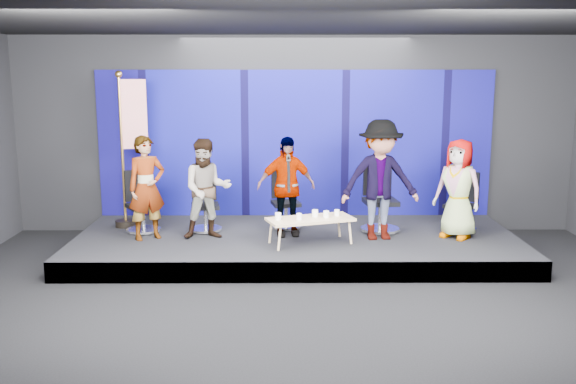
# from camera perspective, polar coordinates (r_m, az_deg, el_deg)

# --- Properties ---
(ground) EXTENTS (10.00, 10.00, 0.00)m
(ground) POSITION_cam_1_polar(r_m,az_deg,el_deg) (8.00, 1.11, -10.44)
(ground) COLOR black
(ground) RESTS_ON ground
(room_walls) EXTENTS (10.02, 8.02, 3.51)m
(room_walls) POSITION_cam_1_polar(r_m,az_deg,el_deg) (7.47, 1.17, 7.20)
(room_walls) COLOR black
(room_walls) RESTS_ON ground
(riser) EXTENTS (7.00, 3.00, 0.30)m
(riser) POSITION_cam_1_polar(r_m,az_deg,el_deg) (10.33, 0.76, -4.63)
(riser) COLOR black
(riser) RESTS_ON ground
(backdrop) EXTENTS (7.00, 0.08, 2.60)m
(backdrop) POSITION_cam_1_polar(r_m,az_deg,el_deg) (11.48, 0.64, 4.31)
(backdrop) COLOR #0C064E
(backdrop) RESTS_ON riser
(chair_a) EXTENTS (0.77, 0.77, 1.00)m
(chair_a) POSITION_cam_1_polar(r_m,az_deg,el_deg) (10.71, -12.86, -1.72)
(chair_a) COLOR silver
(chair_a) RESTS_ON riser
(panelist_a) EXTENTS (0.70, 0.64, 1.62)m
(panelist_a) POSITION_cam_1_polar(r_m,az_deg,el_deg) (10.13, -12.45, 0.36)
(panelist_a) COLOR black
(panelist_a) RESTS_ON riser
(chair_b) EXTENTS (0.63, 0.63, 0.97)m
(chair_b) POSITION_cam_1_polar(r_m,az_deg,el_deg) (10.59, -7.36, -1.72)
(chair_b) COLOR silver
(chair_b) RESTS_ON riser
(panelist_b) EXTENTS (0.86, 0.72, 1.57)m
(panelist_b) POSITION_cam_1_polar(r_m,az_deg,el_deg) (10.01, -7.22, 0.27)
(panelist_b) COLOR black
(panelist_b) RESTS_ON riser
(chair_c) EXTENTS (0.65, 0.65, 0.98)m
(chair_c) POSITION_cam_1_polar(r_m,az_deg,el_deg) (10.69, -0.24, -1.49)
(chair_c) COLOR silver
(chair_c) RESTS_ON riser
(panelist_c) EXTENTS (0.99, 0.57, 1.58)m
(panelist_c) POSITION_cam_1_polar(r_m,az_deg,el_deg) (10.11, -0.18, 0.50)
(panelist_c) COLOR black
(panelist_c) RESTS_ON riser
(chair_d) EXTENTS (0.71, 0.71, 1.15)m
(chair_d) POSITION_cam_1_polar(r_m,az_deg,el_deg) (10.58, 8.14, -1.43)
(chair_d) COLOR silver
(chair_d) RESTS_ON riser
(panelist_d) EXTENTS (1.27, 0.81, 1.86)m
(panelist_d) POSITION_cam_1_polar(r_m,az_deg,el_deg) (9.97, 8.19, 1.07)
(panelist_d) COLOR black
(panelist_d) RESTS_ON riser
(chair_e) EXTENTS (0.76, 0.76, 0.96)m
(chair_e) POSITION_cam_1_polar(r_m,az_deg,el_deg) (10.90, 15.19, -1.67)
(chair_e) COLOR silver
(chair_e) RESTS_ON riser
(panelist_e) EXTENTS (0.90, 0.87, 1.55)m
(panelist_e) POSITION_cam_1_polar(r_m,az_deg,el_deg) (10.32, 14.90, 0.28)
(panelist_e) COLOR black
(panelist_e) RESTS_ON riser
(coffee_table) EXTENTS (1.40, 0.93, 0.40)m
(coffee_table) POSITION_cam_1_polar(r_m,az_deg,el_deg) (9.70, 2.00, -2.51)
(coffee_table) COLOR tan
(coffee_table) RESTS_ON riser
(mug_a) EXTENTS (0.09, 0.09, 0.11)m
(mug_a) POSITION_cam_1_polar(r_m,az_deg,el_deg) (9.57, -0.88, -2.17)
(mug_a) COLOR white
(mug_a) RESTS_ON coffee_table
(mug_b) EXTENTS (0.08, 0.08, 0.10)m
(mug_b) POSITION_cam_1_polar(r_m,az_deg,el_deg) (9.57, 0.99, -2.20)
(mug_b) COLOR white
(mug_b) RESTS_ON coffee_table
(mug_c) EXTENTS (0.09, 0.09, 0.11)m
(mug_c) POSITION_cam_1_polar(r_m,az_deg,el_deg) (9.77, 2.42, -1.91)
(mug_c) COLOR white
(mug_c) RESTS_ON coffee_table
(mug_d) EXTENTS (0.09, 0.09, 0.10)m
(mug_d) POSITION_cam_1_polar(r_m,az_deg,el_deg) (9.73, 3.41, -1.98)
(mug_d) COLOR white
(mug_d) RESTS_ON coffee_table
(mug_e) EXTENTS (0.08, 0.08, 0.09)m
(mug_e) POSITION_cam_1_polar(r_m,az_deg,el_deg) (9.86, 4.37, -1.85)
(mug_e) COLOR white
(mug_e) RESTS_ON coffee_table
(flag_stand) EXTENTS (0.59, 0.34, 2.59)m
(flag_stand) POSITION_cam_1_polar(r_m,az_deg,el_deg) (10.94, -13.86, 4.05)
(flag_stand) COLOR black
(flag_stand) RESTS_ON riser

